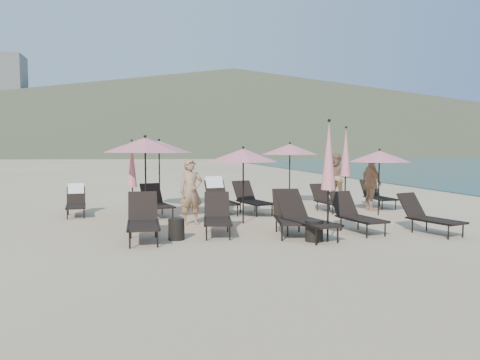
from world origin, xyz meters
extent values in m
plane|color=#D6BA8C|center=(0.00, 0.00, 0.00)|extent=(800.00, 800.00, 0.00)
cone|color=brown|center=(60.00, 300.00, 27.50)|extent=(690.00, 690.00, 55.00)
cone|color=brown|center=(190.00, 330.00, 16.00)|extent=(280.00, 280.00, 32.00)
cube|color=beige|center=(-70.00, 245.00, 24.00)|extent=(22.00, 18.00, 48.00)
cube|color=beige|center=(-45.00, 310.00, 19.00)|extent=(18.00, 16.00, 38.00)
cube|color=black|center=(-4.11, -0.13, 0.38)|extent=(0.68, 1.32, 0.05)
cube|color=black|center=(-4.10, 0.75, 0.71)|extent=(0.68, 0.50, 0.68)
cylinder|color=black|center=(-4.39, -0.68, 0.19)|extent=(0.04, 0.04, 0.37)
cylinder|color=black|center=(-4.39, 0.45, 0.19)|extent=(0.04, 0.04, 0.37)
cylinder|color=black|center=(-3.82, -0.68, 0.19)|extent=(0.04, 0.04, 0.37)
cylinder|color=black|center=(-3.82, 0.44, 0.19)|extent=(0.04, 0.04, 0.37)
cube|color=black|center=(-4.43, -0.08, 0.39)|extent=(0.05, 1.48, 0.04)
cube|color=black|center=(-3.78, -0.08, 0.39)|extent=(0.05, 1.48, 0.04)
cube|color=black|center=(-2.38, 0.27, 0.36)|extent=(0.80, 1.30, 0.05)
cube|color=black|center=(-2.26, 1.08, 0.66)|extent=(0.69, 0.55, 0.63)
cylinder|color=black|center=(-2.71, -0.19, 0.17)|extent=(0.04, 0.04, 0.35)
cylinder|color=black|center=(-2.56, 0.84, 0.17)|extent=(0.04, 0.04, 0.35)
cylinder|color=black|center=(-2.19, -0.27, 0.17)|extent=(0.04, 0.04, 0.35)
cylinder|color=black|center=(-2.04, 0.77, 0.17)|extent=(0.04, 0.04, 0.35)
cube|color=black|center=(-2.67, 0.37, 0.37)|extent=(0.24, 1.36, 0.04)
cube|color=black|center=(-2.07, 0.28, 0.37)|extent=(0.24, 1.36, 0.04)
cube|color=black|center=(-0.68, -0.12, 0.38)|extent=(0.90, 1.41, 0.05)
cube|color=black|center=(-0.52, 0.75, 0.71)|extent=(0.76, 0.61, 0.68)
cylinder|color=black|center=(-1.06, -0.60, 0.19)|extent=(0.04, 0.04, 0.37)
cylinder|color=black|center=(-0.85, 0.51, 0.19)|extent=(0.04, 0.04, 0.37)
cylinder|color=black|center=(-0.50, -0.71, 0.19)|extent=(0.04, 0.04, 0.37)
cylinder|color=black|center=(-0.30, 0.40, 0.19)|extent=(0.04, 0.04, 0.37)
cube|color=black|center=(-0.99, 0.00, 0.39)|extent=(0.31, 1.46, 0.04)
cube|color=black|center=(-0.35, -0.12, 0.39)|extent=(0.31, 1.46, 0.04)
cube|color=black|center=(-0.34, -0.61, 0.39)|extent=(0.99, 1.46, 0.06)
cube|color=black|center=(-0.56, 0.26, 0.72)|extent=(0.79, 0.66, 0.69)
cylinder|color=black|center=(-0.49, -1.22, 0.19)|extent=(0.04, 0.04, 0.38)
cylinder|color=black|center=(-0.76, -0.11, 0.19)|extent=(0.04, 0.04, 0.38)
cylinder|color=black|center=(0.07, -1.08, 0.19)|extent=(0.04, 0.04, 0.38)
cylinder|color=black|center=(-0.20, 0.03, 0.19)|extent=(0.04, 0.04, 0.38)
cube|color=black|center=(-0.68, -0.64, 0.40)|extent=(0.41, 1.46, 0.04)
cube|color=black|center=(-0.03, -0.48, 0.40)|extent=(0.41, 1.46, 0.04)
cube|color=black|center=(1.13, -0.18, 0.35)|extent=(0.82, 1.30, 0.05)
cube|color=black|center=(1.00, 0.62, 0.65)|extent=(0.69, 0.56, 0.62)
cylinder|color=black|center=(0.96, -0.72, 0.17)|extent=(0.04, 0.04, 0.34)
cylinder|color=black|center=(0.78, 0.30, 0.17)|extent=(0.04, 0.04, 0.34)
cylinder|color=black|center=(1.48, -0.63, 0.17)|extent=(0.04, 0.04, 0.34)
cylinder|color=black|center=(1.30, 0.39, 0.17)|extent=(0.04, 0.04, 0.34)
cube|color=black|center=(0.83, -0.18, 0.36)|extent=(0.27, 1.35, 0.04)
cube|color=black|center=(1.42, -0.08, 0.36)|extent=(0.27, 1.35, 0.04)
cube|color=black|center=(2.80, -0.73, 0.35)|extent=(0.93, 1.31, 0.05)
cube|color=black|center=(2.58, 0.03, 0.64)|extent=(0.72, 0.61, 0.61)
cylinder|color=black|center=(2.70, -1.28, 0.17)|extent=(0.04, 0.04, 0.34)
cylinder|color=black|center=(2.41, -0.30, 0.17)|extent=(0.04, 0.04, 0.34)
cylinder|color=black|center=(3.19, -1.13, 0.17)|extent=(0.04, 0.04, 0.34)
cylinder|color=black|center=(2.90, -0.16, 0.17)|extent=(0.04, 0.04, 0.34)
cube|color=black|center=(2.51, -0.77, 0.36)|extent=(0.42, 1.29, 0.04)
cube|color=black|center=(3.07, -0.60, 0.36)|extent=(0.42, 1.29, 0.04)
cube|color=black|center=(-6.05, 4.24, 0.31)|extent=(0.66, 1.12, 0.04)
cube|color=black|center=(-6.13, 4.96, 0.58)|extent=(0.59, 0.46, 0.55)
cylinder|color=black|center=(-6.24, 3.78, 0.15)|extent=(0.03, 0.03, 0.30)
cylinder|color=black|center=(-6.33, 4.69, 0.15)|extent=(0.03, 0.03, 0.30)
cylinder|color=black|center=(-5.78, 3.82, 0.15)|extent=(0.03, 0.03, 0.30)
cylinder|color=black|center=(-5.87, 4.74, 0.15)|extent=(0.03, 0.03, 0.30)
cube|color=black|center=(-6.33, 4.26, 0.32)|extent=(0.16, 1.21, 0.04)
cube|color=black|center=(-5.79, 4.32, 0.32)|extent=(0.16, 1.21, 0.04)
cube|color=white|center=(-6.14, 5.09, 0.79)|extent=(0.51, 0.30, 0.33)
cube|color=black|center=(-3.60, 3.59, 0.35)|extent=(0.91, 1.33, 0.05)
cube|color=black|center=(-3.80, 4.39, 0.65)|extent=(0.72, 0.60, 0.63)
cylinder|color=black|center=(-3.73, 3.04, 0.17)|extent=(0.04, 0.04, 0.34)
cylinder|color=black|center=(-3.98, 4.05, 0.17)|extent=(0.04, 0.04, 0.34)
cylinder|color=black|center=(-3.22, 3.17, 0.17)|extent=(0.04, 0.04, 0.34)
cylinder|color=black|center=(-3.47, 4.18, 0.17)|extent=(0.04, 0.04, 0.34)
cube|color=black|center=(-3.90, 3.57, 0.36)|extent=(0.38, 1.34, 0.04)
cube|color=black|center=(-3.31, 3.72, 0.36)|extent=(0.38, 1.34, 0.04)
cube|color=black|center=(-1.59, 3.75, 0.37)|extent=(0.82, 1.36, 0.05)
cube|color=black|center=(-1.70, 4.61, 0.69)|extent=(0.72, 0.57, 0.66)
cylinder|color=black|center=(-1.80, 3.19, 0.18)|extent=(0.04, 0.04, 0.36)
cylinder|color=black|center=(-1.94, 4.28, 0.18)|extent=(0.04, 0.04, 0.36)
cylinder|color=black|center=(-1.25, 3.26, 0.18)|extent=(0.04, 0.04, 0.36)
cylinder|color=black|center=(-1.39, 4.35, 0.18)|extent=(0.04, 0.04, 0.36)
cube|color=black|center=(-1.92, 3.77, 0.39)|extent=(0.23, 1.44, 0.04)
cube|color=black|center=(-1.28, 3.85, 0.39)|extent=(0.23, 1.44, 0.04)
cube|color=white|center=(-1.72, 4.76, 0.94)|extent=(0.61, 0.37, 0.40)
cube|color=black|center=(-0.57, 3.63, 0.37)|extent=(0.95, 1.38, 0.05)
cube|color=black|center=(-0.79, 4.44, 0.68)|extent=(0.75, 0.63, 0.65)
cylinder|color=black|center=(-0.70, 3.05, 0.18)|extent=(0.04, 0.04, 0.36)
cylinder|color=black|center=(-0.98, 4.09, 0.18)|extent=(0.04, 0.04, 0.36)
cylinder|color=black|center=(-0.18, 3.19, 0.18)|extent=(0.04, 0.04, 0.36)
cylinder|color=black|center=(-0.46, 4.23, 0.18)|extent=(0.04, 0.04, 0.36)
cube|color=black|center=(-0.89, 3.60, 0.38)|extent=(0.41, 1.38, 0.04)
cube|color=black|center=(-0.28, 3.76, 0.38)|extent=(0.41, 1.38, 0.04)
cube|color=black|center=(1.92, 3.51, 0.32)|extent=(0.73, 1.17, 0.05)
cube|color=black|center=(1.80, 4.24, 0.59)|extent=(0.62, 0.50, 0.57)
cylinder|color=black|center=(1.75, 3.02, 0.16)|extent=(0.03, 0.03, 0.31)
cylinder|color=black|center=(1.61, 3.95, 0.16)|extent=(0.03, 0.03, 0.31)
cylinder|color=black|center=(2.22, 3.09, 0.16)|extent=(0.03, 0.03, 0.31)
cylinder|color=black|center=(2.08, 4.02, 0.16)|extent=(0.03, 0.03, 0.31)
cube|color=black|center=(1.64, 3.51, 0.33)|extent=(0.22, 1.23, 0.04)
cube|color=black|center=(2.18, 3.59, 0.33)|extent=(0.22, 1.23, 0.04)
cube|color=black|center=(4.02, 4.10, 0.34)|extent=(0.64, 1.19, 0.05)
cube|color=black|center=(3.99, 4.88, 0.63)|extent=(0.62, 0.46, 0.60)
cylinder|color=black|center=(3.78, 3.60, 0.17)|extent=(0.04, 0.04, 0.33)
cylinder|color=black|center=(3.75, 4.61, 0.17)|extent=(0.04, 0.04, 0.33)
cylinder|color=black|center=(4.29, 3.62, 0.17)|extent=(0.04, 0.04, 0.33)
cylinder|color=black|center=(4.26, 4.62, 0.17)|extent=(0.04, 0.04, 0.33)
cube|color=black|center=(3.73, 4.14, 0.35)|extent=(0.08, 1.32, 0.04)
cube|color=black|center=(4.31, 4.16, 0.35)|extent=(0.08, 1.32, 0.04)
cylinder|color=black|center=(-3.99, 2.73, 1.14)|extent=(0.05, 0.05, 2.28)
cone|color=pink|center=(-3.99, 2.73, 2.17)|extent=(2.28, 2.28, 0.41)
sphere|color=black|center=(-3.99, 2.73, 2.41)|extent=(0.09, 0.09, 0.09)
cylinder|color=black|center=(-1.37, 1.95, 0.99)|extent=(0.04, 0.04, 1.99)
cone|color=pink|center=(-1.37, 1.95, 1.89)|extent=(1.99, 1.99, 0.36)
sphere|color=black|center=(-1.37, 1.95, 2.10)|extent=(0.08, 0.08, 0.08)
cylinder|color=black|center=(3.08, 2.58, 0.96)|extent=(0.04, 0.04, 1.92)
cone|color=pink|center=(3.08, 2.58, 1.83)|extent=(1.92, 1.92, 0.35)
sphere|color=black|center=(3.08, 2.58, 2.03)|extent=(0.07, 0.07, 0.07)
cylinder|color=black|center=(-3.48, 5.65, 1.12)|extent=(0.05, 0.05, 2.23)
cone|color=pink|center=(-3.48, 5.65, 2.13)|extent=(2.23, 2.23, 0.40)
sphere|color=black|center=(-3.48, 5.65, 2.36)|extent=(0.09, 0.09, 0.09)
cylinder|color=black|center=(1.24, 5.75, 1.07)|extent=(0.04, 0.04, 2.14)
cone|color=pink|center=(1.24, 5.75, 2.04)|extent=(2.14, 2.14, 0.39)
sphere|color=black|center=(1.24, 5.75, 2.26)|extent=(0.08, 0.08, 0.08)
cylinder|color=black|center=(-0.09, -0.92, 0.59)|extent=(0.04, 0.04, 1.17)
cone|color=pink|center=(-0.09, -0.92, 1.92)|extent=(0.32, 0.32, 1.49)
sphere|color=black|center=(-0.09, -0.92, 2.70)|extent=(0.07, 0.07, 0.07)
cylinder|color=black|center=(2.26, 3.23, 0.60)|extent=(0.04, 0.04, 1.19)
cone|color=pink|center=(2.26, 3.23, 1.95)|extent=(0.32, 0.32, 1.52)
sphere|color=black|center=(2.26, 3.23, 2.74)|extent=(0.08, 0.08, 0.08)
cylinder|color=black|center=(-4.36, 2.82, 0.50)|extent=(0.04, 0.04, 1.00)
cone|color=pink|center=(-4.36, 2.82, 1.64)|extent=(0.27, 0.27, 1.27)
sphere|color=black|center=(-4.36, 2.82, 2.30)|extent=(0.06, 0.06, 0.06)
cylinder|color=black|center=(-3.37, 0.06, 0.24)|extent=(0.37, 0.37, 0.49)
cylinder|color=black|center=(-0.36, -0.78, 0.24)|extent=(0.40, 0.40, 0.48)
imported|color=#A07757|center=(-2.80, 2.09, 0.90)|extent=(0.71, 0.53, 1.79)
imported|color=#A07452|center=(3.50, 6.63, 0.94)|extent=(1.12, 1.16, 1.88)
imported|color=tan|center=(3.37, 3.61, 0.92)|extent=(0.49, 1.10, 1.84)
camera|label=1|loc=(-4.22, -10.55, 2.11)|focal=35.00mm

